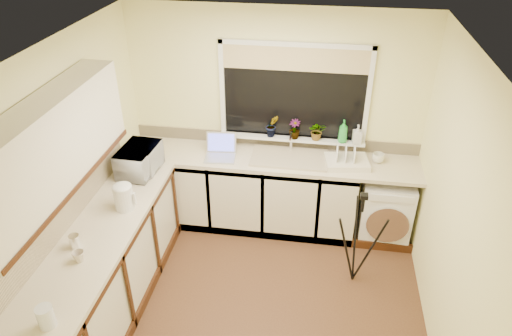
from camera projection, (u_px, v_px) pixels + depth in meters
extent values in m
plane|color=brown|center=(254.00, 298.00, 4.57)|extent=(3.20, 3.20, 0.00)
plane|color=white|center=(253.00, 51.00, 3.29)|extent=(3.20, 3.20, 0.00)
plane|color=#FEF8A9|center=(275.00, 119.00, 5.20)|extent=(3.20, 0.00, 3.20)
plane|color=#FEF8A9|center=(75.00, 179.00, 4.14)|extent=(0.00, 3.00, 3.00)
plane|color=#FEF8A9|center=(453.00, 212.00, 3.72)|extent=(0.00, 3.00, 3.00)
cube|color=silver|center=(242.00, 191.00, 5.40)|extent=(2.55, 0.60, 0.86)
cube|color=silver|center=(107.00, 273.00, 4.26)|extent=(0.54, 2.40, 0.86)
cube|color=beige|center=(271.00, 159.00, 5.12)|extent=(3.20, 0.60, 0.04)
cube|color=beige|center=(99.00, 234.00, 4.02)|extent=(0.60, 2.40, 0.04)
cube|color=silver|center=(50.00, 147.00, 3.44)|extent=(0.28, 1.90, 0.70)
cube|color=beige|center=(61.00, 208.00, 3.93)|extent=(0.02, 2.40, 0.45)
cube|color=beige|center=(274.00, 140.00, 5.32)|extent=(3.20, 0.02, 0.14)
cube|color=black|center=(294.00, 93.00, 4.99)|extent=(1.50, 0.02, 1.00)
cube|color=tan|center=(295.00, 59.00, 4.77)|extent=(1.50, 0.02, 0.25)
cube|color=white|center=(292.00, 138.00, 5.21)|extent=(1.60, 0.14, 0.03)
cube|color=tan|center=(289.00, 158.00, 5.08)|extent=(0.82, 0.46, 0.03)
cylinder|color=silver|center=(291.00, 141.00, 5.18)|extent=(0.03, 0.03, 0.24)
cube|color=white|center=(386.00, 208.00, 5.19)|extent=(0.56, 0.54, 0.76)
cube|color=#A7A8AF|center=(220.00, 158.00, 5.08)|extent=(0.34, 0.26, 0.02)
cube|color=#5761EE|center=(221.00, 142.00, 5.15)|extent=(0.33, 0.11, 0.22)
cylinder|color=silver|center=(124.00, 198.00, 4.26)|extent=(0.18, 0.18, 0.23)
cube|color=silver|center=(347.00, 162.00, 4.96)|extent=(0.49, 0.40, 0.07)
cylinder|color=silver|center=(46.00, 317.00, 3.13)|extent=(0.11, 0.11, 0.17)
cylinder|color=white|center=(75.00, 241.00, 3.82)|extent=(0.09, 0.09, 0.12)
imported|color=white|center=(139.00, 160.00, 4.79)|extent=(0.37, 0.52, 0.28)
imported|color=#999999|center=(272.00, 126.00, 5.15)|extent=(0.17, 0.15, 0.25)
imported|color=#999999|center=(294.00, 129.00, 5.12)|extent=(0.14, 0.14, 0.22)
imported|color=#999999|center=(317.00, 131.00, 5.10)|extent=(0.20, 0.18, 0.21)
imported|color=green|center=(343.00, 131.00, 5.03)|extent=(0.11, 0.11, 0.26)
imported|color=#999999|center=(357.00, 134.00, 5.03)|extent=(0.10, 0.10, 0.21)
imported|color=silver|center=(378.00, 158.00, 5.00)|extent=(0.15, 0.15, 0.10)
imported|color=beige|center=(79.00, 256.00, 3.69)|extent=(0.11, 0.11, 0.09)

